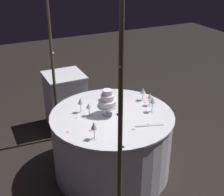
% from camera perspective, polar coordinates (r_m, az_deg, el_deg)
% --- Properties ---
extents(ground_plane, '(12.00, 12.00, 0.00)m').
position_cam_1_polar(ground_plane, '(3.80, -0.00, -12.89)').
color(ground_plane, black).
extents(decorative_arch, '(1.90, 0.06, 2.40)m').
position_cam_1_polar(decorative_arch, '(2.94, -6.61, 8.88)').
color(decorative_arch, '#473D2D').
rests_on(decorative_arch, ground).
extents(main_table, '(1.35, 1.35, 0.74)m').
position_cam_1_polar(main_table, '(3.57, -0.00, -8.23)').
color(main_table, white).
rests_on(main_table, ground).
extents(side_table, '(0.53, 0.53, 0.80)m').
position_cam_1_polar(side_table, '(4.50, -8.48, -0.44)').
color(side_table, white).
rests_on(side_table, ground).
extents(tiered_cake, '(0.22, 0.22, 0.29)m').
position_cam_1_polar(tiered_cake, '(3.31, -0.86, -0.49)').
color(tiered_cake, silver).
rests_on(tiered_cake, main_table).
extents(wine_glass_0, '(0.06, 0.06, 0.18)m').
position_cam_1_polar(wine_glass_0, '(2.90, -3.32, -5.17)').
color(wine_glass_0, silver).
rests_on(wine_glass_0, main_table).
extents(wine_glass_1, '(0.06, 0.06, 0.15)m').
position_cam_1_polar(wine_glass_1, '(3.32, -4.24, -1.54)').
color(wine_glass_1, silver).
rests_on(wine_glass_1, main_table).
extents(wine_glass_2, '(0.06, 0.06, 0.15)m').
position_cam_1_polar(wine_glass_2, '(3.55, 6.97, 0.28)').
color(wine_glass_2, silver).
rests_on(wine_glass_2, main_table).
extents(wine_glass_3, '(0.06, 0.06, 0.15)m').
position_cam_1_polar(wine_glass_3, '(3.66, 5.72, 1.23)').
color(wine_glass_3, silver).
rests_on(wine_glass_3, main_table).
extents(wine_glass_4, '(0.06, 0.06, 0.17)m').
position_cam_1_polar(wine_glass_4, '(3.38, -5.79, -0.64)').
color(wine_glass_4, silver).
rests_on(wine_glass_4, main_table).
extents(wine_glass_5, '(0.07, 0.07, 0.17)m').
position_cam_1_polar(wine_glass_5, '(3.41, 7.45, -0.51)').
color(wine_glass_5, silver).
rests_on(wine_glass_5, main_table).
extents(cake_knife, '(0.11, 0.29, 0.01)m').
position_cam_1_polar(cake_knife, '(3.19, 6.61, -5.02)').
color(cake_knife, silver).
rests_on(cake_knife, main_table).
extents(rose_petal_0, '(0.05, 0.04, 0.00)m').
position_cam_1_polar(rose_petal_0, '(3.10, -3.97, -5.97)').
color(rose_petal_0, '#EA6B84').
rests_on(rose_petal_0, main_table).
extents(rose_petal_1, '(0.03, 0.02, 0.00)m').
position_cam_1_polar(rose_petal_1, '(3.39, 1.93, -2.86)').
color(rose_petal_1, '#EA6B84').
rests_on(rose_petal_1, main_table).
extents(rose_petal_2, '(0.03, 0.03, 0.00)m').
position_cam_1_polar(rose_petal_2, '(3.33, -6.55, -3.59)').
color(rose_petal_2, '#EA6B84').
rests_on(rose_petal_2, main_table).
extents(rose_petal_3, '(0.03, 0.04, 0.00)m').
position_cam_1_polar(rose_petal_3, '(3.65, 6.10, -0.82)').
color(rose_petal_3, '#EA6B84').
rests_on(rose_petal_3, main_table).
extents(rose_petal_4, '(0.04, 0.04, 0.00)m').
position_cam_1_polar(rose_petal_4, '(3.12, 3.96, -5.76)').
color(rose_petal_4, '#EA6B84').
rests_on(rose_petal_4, main_table).
extents(rose_petal_5, '(0.02, 0.03, 0.00)m').
position_cam_1_polar(rose_petal_5, '(3.71, 6.74, -0.40)').
color(rose_petal_5, '#EA6B84').
rests_on(rose_petal_5, main_table).
extents(rose_petal_6, '(0.04, 0.04, 0.00)m').
position_cam_1_polar(rose_petal_6, '(3.66, -1.86, -0.62)').
color(rose_petal_6, '#EA6B84').
rests_on(rose_petal_6, main_table).
extents(rose_petal_7, '(0.04, 0.04, 0.00)m').
position_cam_1_polar(rose_petal_7, '(3.65, -1.76, -0.69)').
color(rose_petal_7, '#EA6B84').
rests_on(rose_petal_7, main_table).
extents(rose_petal_8, '(0.04, 0.03, 0.00)m').
position_cam_1_polar(rose_petal_8, '(3.10, -8.14, -6.17)').
color(rose_petal_8, '#EA6B84').
rests_on(rose_petal_8, main_table).
extents(rose_petal_9, '(0.03, 0.03, 0.00)m').
position_cam_1_polar(rose_petal_9, '(3.22, 6.68, -4.79)').
color(rose_petal_9, '#EA6B84').
rests_on(rose_petal_9, main_table).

